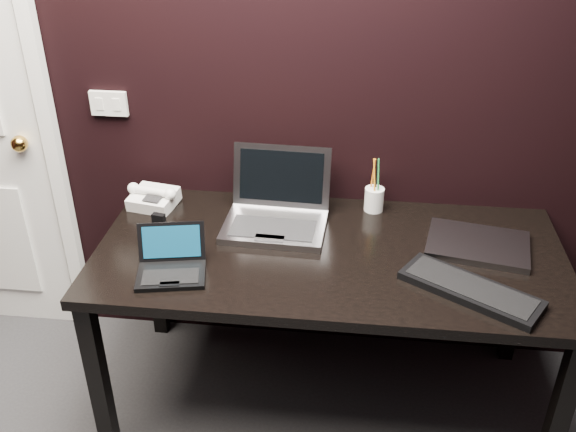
# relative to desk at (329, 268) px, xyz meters

# --- Properties ---
(wall_back) EXTENTS (4.00, 0.00, 4.00)m
(wall_back) POSITION_rel_desk_xyz_m (-0.30, 0.40, 0.64)
(wall_back) COLOR black
(wall_back) RESTS_ON ground
(wall_switch) EXTENTS (0.15, 0.02, 0.10)m
(wall_switch) POSITION_rel_desk_xyz_m (-0.92, 0.39, 0.46)
(wall_switch) COLOR silver
(wall_switch) RESTS_ON wall_back
(desk) EXTENTS (1.70, 0.80, 0.74)m
(desk) POSITION_rel_desk_xyz_m (0.00, 0.00, 0.00)
(desk) COLOR black
(desk) RESTS_ON ground
(netbook) EXTENTS (0.27, 0.25, 0.15)m
(netbook) POSITION_rel_desk_xyz_m (-0.53, -0.20, 0.11)
(netbook) COLOR black
(netbook) RESTS_ON desk
(silver_laptop) EXTENTS (0.40, 0.36, 0.27)m
(silver_laptop) POSITION_rel_desk_xyz_m (-0.22, 0.16, 0.13)
(silver_laptop) COLOR #A4A3A9
(silver_laptop) RESTS_ON desk
(ext_keyboard) EXTENTS (0.47, 0.37, 0.03)m
(ext_keyboard) POSITION_rel_desk_xyz_m (0.47, -0.20, 0.09)
(ext_keyboard) COLOR black
(ext_keyboard) RESTS_ON desk
(closed_laptop) EXTENTS (0.40, 0.32, 0.02)m
(closed_laptop) POSITION_rel_desk_xyz_m (0.54, 0.08, 0.09)
(closed_laptop) COLOR gray
(closed_laptop) RESTS_ON desk
(desk_phone) EXTENTS (0.22, 0.19, 0.10)m
(desk_phone) POSITION_rel_desk_xyz_m (-0.73, 0.25, 0.12)
(desk_phone) COLOR silver
(desk_phone) RESTS_ON desk
(mobile_phone) EXTENTS (0.07, 0.06, 0.10)m
(mobile_phone) POSITION_rel_desk_xyz_m (-0.64, 0.01, 0.12)
(mobile_phone) COLOR black
(mobile_phone) RESTS_ON desk
(pen_cup) EXTENTS (0.08, 0.08, 0.23)m
(pen_cup) POSITION_rel_desk_xyz_m (0.16, 0.32, 0.13)
(pen_cup) COLOR white
(pen_cup) RESTS_ON desk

